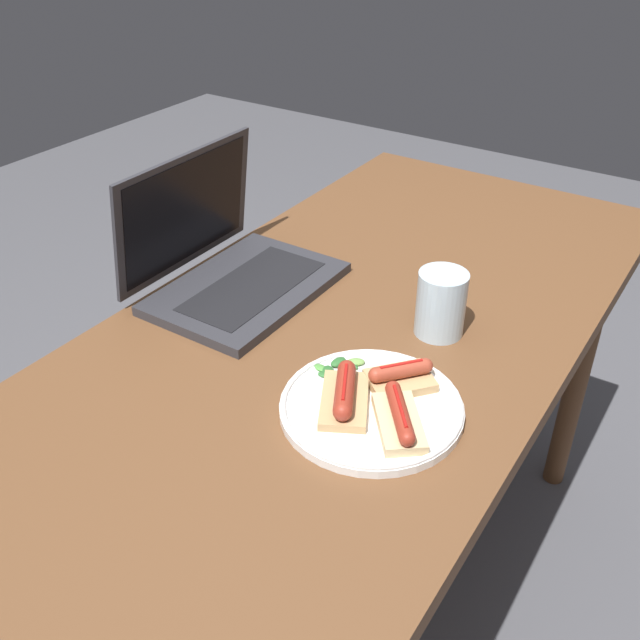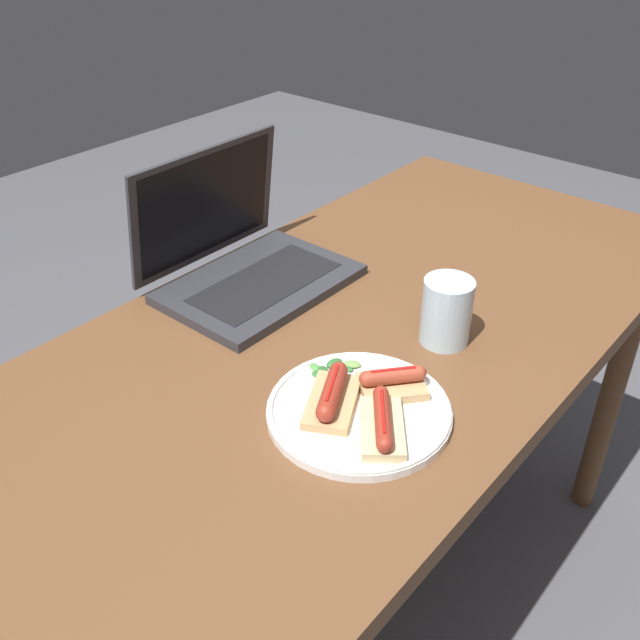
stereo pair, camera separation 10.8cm
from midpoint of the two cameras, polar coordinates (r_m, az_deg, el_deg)
ground_plane at (r=1.74m, az=4.05°, el=-22.31°), size 6.00×6.00×0.00m
desk at (r=1.24m, az=5.29°, el=-3.91°), size 1.48×0.70×0.78m
laptop at (r=1.28m, az=-3.65°, el=4.66°), size 0.33×0.26×0.23m
plate at (r=1.00m, az=6.28°, el=-7.29°), size 0.26×0.26×0.02m
sausage_toast_left at (r=0.98m, az=4.14°, el=-6.23°), size 0.14×0.11×0.04m
sausage_toast_middle at (r=0.95m, az=8.30°, el=-8.36°), size 0.12×0.12×0.04m
sausage_toast_right at (r=1.02m, az=8.86°, el=-5.01°), size 0.11×0.11×0.04m
salad_pile at (r=1.05m, az=3.94°, el=-4.17°), size 0.08×0.06×0.01m
drinking_glass at (r=1.14m, az=12.78°, el=0.59°), size 0.08×0.08×0.11m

